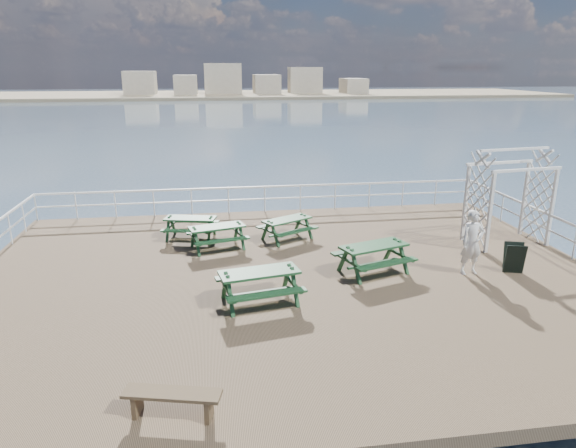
% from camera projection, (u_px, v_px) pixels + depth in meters
% --- Properties ---
extents(ground, '(18.00, 14.00, 0.30)m').
position_uv_depth(ground, '(290.00, 280.00, 14.69)').
color(ground, brown).
rests_on(ground, ground).
extents(sea_backdrop, '(300.00, 300.00, 9.20)m').
position_uv_depth(sea_backdrop, '(261.00, 91.00, 143.36)').
color(sea_backdrop, '#3F566A').
rests_on(sea_backdrop, ground).
extents(railing, '(17.77, 13.76, 1.10)m').
position_uv_depth(railing, '(276.00, 221.00, 16.81)').
color(railing, white).
rests_on(railing, ground).
extents(picnic_table_a, '(2.00, 1.75, 0.84)m').
position_uv_depth(picnic_table_a, '(190.00, 223.00, 17.73)').
color(picnic_table_a, '#153A1B').
rests_on(picnic_table_a, ground).
extents(picnic_table_b, '(2.09, 1.84, 0.87)m').
position_uv_depth(picnic_table_b, '(217.00, 232.00, 16.71)').
color(picnic_table_b, '#153A1B').
rests_on(picnic_table_b, ground).
extents(picnic_table_c, '(2.15, 2.02, 0.83)m').
position_uv_depth(picnic_table_c, '(287.00, 224.00, 17.62)').
color(picnic_table_c, '#153A1B').
rests_on(picnic_table_c, ground).
extents(picnic_table_d, '(2.23, 1.93, 0.96)m').
position_uv_depth(picnic_table_d, '(259.00, 280.00, 12.81)').
color(picnic_table_d, '#153A1B').
rests_on(picnic_table_d, ground).
extents(picnic_table_e, '(2.35, 2.11, 0.96)m').
position_uv_depth(picnic_table_e, '(374.00, 252.00, 14.71)').
color(picnic_table_e, '#153A1B').
rests_on(picnic_table_e, ground).
extents(flat_bench_near, '(1.71, 0.79, 0.48)m').
position_uv_depth(flat_bench_near, '(172.00, 398.00, 8.64)').
color(flat_bench_near, brown).
rests_on(flat_bench_near, ground).
extents(trellis_arbor, '(2.74, 1.69, 3.21)m').
position_uv_depth(trellis_arbor, '(508.00, 202.00, 17.00)').
color(trellis_arbor, white).
rests_on(trellis_arbor, ground).
extents(sandwich_board, '(0.65, 0.56, 0.90)m').
position_uv_depth(sandwich_board, '(514.00, 258.00, 14.73)').
color(sandwich_board, black).
rests_on(sandwich_board, ground).
extents(person, '(0.73, 0.52, 1.88)m').
position_uv_depth(person, '(472.00, 242.00, 14.54)').
color(person, silver).
rests_on(person, ground).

